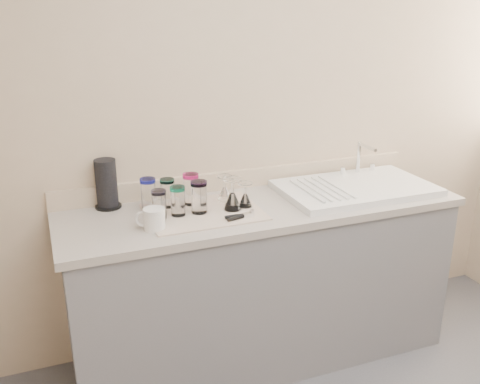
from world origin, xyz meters
name	(u,v)px	position (x,y,z in m)	size (l,w,h in m)	color
room_envelope	(442,125)	(0.00, 0.00, 1.56)	(3.54, 3.50, 2.52)	#4D4D52
counter_unit	(261,282)	(0.00, 1.20, 0.45)	(2.06, 0.62, 0.90)	slate
sink_unit	(355,187)	(0.55, 1.20, 0.92)	(0.82, 0.50, 0.22)	white
dish_towel	(204,212)	(-0.32, 1.19, 0.90)	(0.55, 0.42, 0.01)	silver
tumbler_teal	(148,193)	(-0.56, 1.33, 0.99)	(0.08, 0.08, 0.15)	white
tumbler_cyan	(168,193)	(-0.46, 1.32, 0.98)	(0.07, 0.07, 0.14)	white
tumbler_purple	(191,189)	(-0.34, 1.31, 0.99)	(0.08, 0.08, 0.16)	white
tumbler_magenta	(159,204)	(-0.54, 1.18, 0.98)	(0.07, 0.07, 0.14)	white
tumbler_blue	(178,201)	(-0.44, 1.19, 0.98)	(0.07, 0.07, 0.14)	white
tumbler_lavender	(199,197)	(-0.34, 1.19, 0.99)	(0.08, 0.08, 0.16)	white
goblet_back_left	(225,192)	(-0.17, 1.30, 0.95)	(0.07, 0.07, 0.13)	white
goblet_front_left	(233,199)	(-0.18, 1.17, 0.96)	(0.09, 0.09, 0.16)	white
goblet_front_right	(245,198)	(-0.10, 1.18, 0.95)	(0.07, 0.07, 0.12)	white
can_opener	(240,216)	(-0.18, 1.05, 0.92)	(0.14, 0.05, 0.02)	silver
white_mug	(153,219)	(-0.59, 1.08, 0.95)	(0.15, 0.13, 0.10)	silver
paper_towel_roll	(106,184)	(-0.74, 1.44, 1.02)	(0.13, 0.13, 0.25)	black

